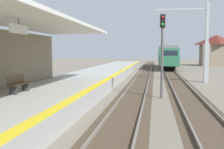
# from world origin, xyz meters

# --- Properties ---
(station_platform) EXTENTS (5.00, 80.00, 0.91)m
(station_platform) POSITION_xyz_m (-2.50, 16.00, 0.45)
(station_platform) COLOR #A8A8A3
(station_platform) RESTS_ON ground
(track_pair_nearest_platform) EXTENTS (2.34, 120.00, 0.16)m
(track_pair_nearest_platform) POSITION_xyz_m (1.90, 20.00, 0.05)
(track_pair_nearest_platform) COLOR #4C3D2D
(track_pair_nearest_platform) RESTS_ON ground
(track_pair_middle) EXTENTS (2.34, 120.00, 0.16)m
(track_pair_middle) POSITION_xyz_m (5.30, 20.00, 0.05)
(track_pair_middle) COLOR #4C3D2D
(track_pair_middle) RESTS_ON ground
(approaching_train) EXTENTS (2.93, 19.60, 4.76)m
(approaching_train) POSITION_xyz_m (5.30, 47.91, 2.18)
(approaching_train) COLOR #286647
(approaching_train) RESTS_ON ground
(rail_signal_post) EXTENTS (0.32, 0.34, 5.20)m
(rail_signal_post) POSITION_xyz_m (3.65, 15.68, 3.19)
(rail_signal_post) COLOR #4C4C4C
(rail_signal_post) RESTS_ON ground
(catenary_pylon_far_side) EXTENTS (5.00, 0.40, 7.50)m
(catenary_pylon_far_side) POSITION_xyz_m (7.68, 25.06, 3.60)
(catenary_pylon_far_side) COLOR #9EA3A8
(catenary_pylon_far_side) RESTS_ON ground
(platform_bench) EXTENTS (0.45, 1.60, 0.88)m
(platform_bench) POSITION_xyz_m (-3.41, 10.85, 1.37)
(platform_bench) COLOR brown
(platform_bench) RESTS_ON station_platform
(distant_trackside_house) EXTENTS (6.60, 5.28, 6.40)m
(distant_trackside_house) POSITION_xyz_m (15.65, 57.06, 3.34)
(distant_trackside_house) COLOR #7F705B
(distant_trackside_house) RESTS_ON ground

